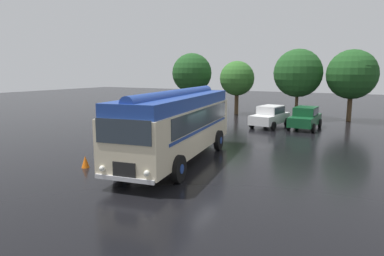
% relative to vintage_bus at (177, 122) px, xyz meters
% --- Properties ---
extents(ground_plane, '(120.00, 120.00, 0.00)m').
position_rel_vintage_bus_xyz_m(ground_plane, '(0.72, -0.45, -1.89)').
color(ground_plane, black).
extents(vintage_bus, '(4.02, 10.35, 3.49)m').
position_rel_vintage_bus_xyz_m(vintage_bus, '(0.00, 0.00, 0.00)').
color(vintage_bus, beige).
rests_on(vintage_bus, ground).
extents(car_near_left, '(2.39, 4.40, 1.66)m').
position_rel_vintage_bus_xyz_m(car_near_left, '(1.09, 12.41, -1.05)').
color(car_near_left, silver).
rests_on(car_near_left, ground).
extents(car_mid_left, '(2.04, 4.24, 1.66)m').
position_rel_vintage_bus_xyz_m(car_mid_left, '(3.70, 12.78, -1.05)').
color(car_mid_left, '#144C28').
rests_on(car_mid_left, ground).
extents(tree_far_left, '(4.22, 4.22, 6.26)m').
position_rel_vintage_bus_xyz_m(tree_far_left, '(-9.22, 18.55, 2.20)').
color(tree_far_left, '#4C3823').
rests_on(tree_far_left, ground).
extents(tree_left_of_centre, '(3.47, 3.47, 5.38)m').
position_rel_vintage_bus_xyz_m(tree_left_of_centre, '(-4.31, 18.69, 1.70)').
color(tree_left_of_centre, '#4C3823').
rests_on(tree_left_of_centre, ground).
extents(tree_centre, '(4.39, 4.39, 6.37)m').
position_rel_vintage_bus_xyz_m(tree_centre, '(1.93, 18.47, 2.22)').
color(tree_centre, '#4C3823').
rests_on(tree_centre, ground).
extents(tree_right_of_centre, '(4.27, 4.27, 6.22)m').
position_rel_vintage_bus_xyz_m(tree_right_of_centre, '(6.44, 18.67, 2.28)').
color(tree_right_of_centre, '#4C3823').
rests_on(tree_right_of_centre, ground).
extents(traffic_cone, '(0.36, 0.36, 0.55)m').
position_rel_vintage_bus_xyz_m(traffic_cone, '(-3.03, -3.10, -1.62)').
color(traffic_cone, orange).
rests_on(traffic_cone, ground).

